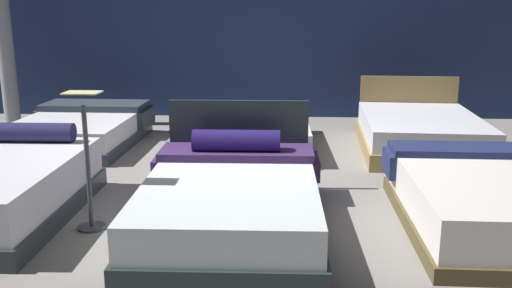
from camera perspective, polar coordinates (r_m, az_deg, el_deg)
ground_plane at (r=5.87m, az=-1.78°, el=-4.05°), size 18.00×18.00×0.02m
showroom_back_wall at (r=9.34m, az=0.17°, el=13.51°), size 18.00×0.06×3.50m
bed_1 at (r=4.69m, az=-2.56°, el=-5.55°), size 1.57×2.19×0.91m
bed_2 at (r=5.03m, az=23.85°, el=-5.42°), size 1.65×2.09×0.51m
bed_3 at (r=7.81m, az=-17.66°, el=1.45°), size 1.59×2.08×0.48m
bed_4 at (r=7.30m, az=-0.37°, el=1.13°), size 1.55×2.18×0.39m
bed_5 at (r=7.44m, az=16.56°, el=1.11°), size 1.59×2.24×0.84m
price_sign at (r=4.72m, az=-16.91°, el=-3.25°), size 0.28×0.24×1.15m
support_pillar at (r=9.55m, az=-24.77°, el=12.29°), size 0.24×0.24×3.50m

